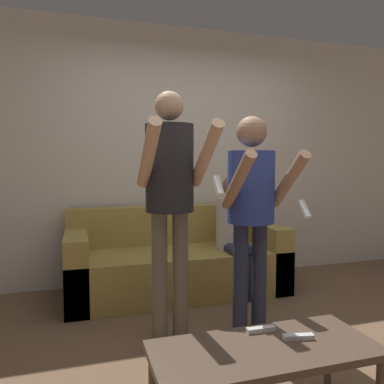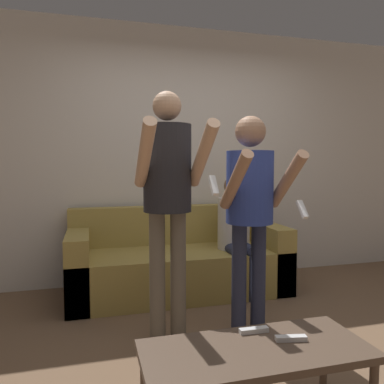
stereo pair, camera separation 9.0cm
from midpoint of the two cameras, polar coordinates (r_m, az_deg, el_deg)
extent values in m
plane|color=brown|center=(2.72, 8.63, -23.23)|extent=(14.00, 14.00, 0.00)
cube|color=silver|center=(4.09, -1.99, 5.63)|extent=(6.40, 0.06, 2.70)
cube|color=#AD9347|center=(3.72, -2.91, -12.00)|extent=(2.08, 0.83, 0.42)
cube|color=#AD9347|center=(3.95, -4.11, -4.96)|extent=(2.08, 0.16, 0.39)
cube|color=#AD9347|center=(3.59, -17.88, -11.01)|extent=(0.20, 0.83, 0.64)
cube|color=#AD9347|center=(4.01, 10.37, -9.24)|extent=(0.20, 0.83, 0.64)
cylinder|color=#6B6051|center=(2.67, -5.94, -12.96)|extent=(0.11, 0.11, 0.93)
cylinder|color=#6B6051|center=(2.70, -2.77, -12.74)|extent=(0.11, 0.11, 0.93)
cylinder|color=#232328|center=(2.56, -4.44, 3.63)|extent=(0.33, 0.33, 0.59)
sphere|color=tan|center=(2.59, -4.50, 12.96)|extent=(0.20, 0.20, 0.20)
cylinder|color=tan|center=(2.31, -7.76, 5.65)|extent=(0.08, 0.50, 0.43)
cylinder|color=tan|center=(2.40, 1.05, 5.64)|extent=(0.08, 0.50, 0.43)
cube|color=white|center=(2.19, 2.84, 1.00)|extent=(0.04, 0.10, 0.12)
cylinder|color=#282D47|center=(2.86, 6.47, -12.90)|extent=(0.11, 0.11, 0.82)
cylinder|color=#282D47|center=(2.92, 9.32, -12.55)|extent=(0.11, 0.11, 0.82)
cylinder|color=#2D429E|center=(2.77, 8.06, 0.76)|extent=(0.34, 0.34, 0.53)
sphere|color=#A87A5B|center=(2.77, 8.15, 9.09)|extent=(0.22, 0.22, 0.22)
cylinder|color=#A87A5B|center=(2.51, 6.00, 1.67)|extent=(0.08, 0.45, 0.42)
cylinder|color=#A87A5B|center=(2.68, 13.58, 1.74)|extent=(0.08, 0.45, 0.42)
cube|color=white|center=(2.52, 15.79, -2.52)|extent=(0.04, 0.11, 0.12)
cylinder|color=#282D47|center=(3.50, 6.30, -13.06)|extent=(0.11, 0.11, 0.42)
cylinder|color=#282D47|center=(3.56, 8.45, -12.80)|extent=(0.11, 0.11, 0.42)
cylinder|color=#282D47|center=(3.58, 5.32, -8.69)|extent=(0.11, 0.32, 0.11)
cylinder|color=#282D47|center=(3.64, 7.40, -8.51)|extent=(0.11, 0.32, 0.11)
cylinder|color=silver|center=(3.71, 5.42, -4.74)|extent=(0.31, 0.31, 0.50)
sphere|color=brown|center=(3.67, 5.46, 0.95)|extent=(0.20, 0.20, 0.20)
cube|color=brown|center=(1.91, 9.59, -22.68)|extent=(1.07, 0.45, 0.04)
cylinder|color=brown|center=(2.37, 18.94, -22.68)|extent=(0.04, 0.04, 0.37)
cube|color=white|center=(1.99, 14.58, -20.60)|extent=(0.15, 0.06, 0.02)
cube|color=white|center=(2.03, 9.12, -19.98)|extent=(0.15, 0.04, 0.02)
camera|label=1|loc=(0.04, -90.82, -0.06)|focal=35.00mm
camera|label=2|loc=(0.04, 89.18, 0.06)|focal=35.00mm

